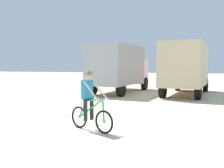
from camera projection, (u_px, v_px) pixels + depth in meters
ground_plane at (70, 124)px, 8.47m from camera, size 120.00×120.00×0.00m
box_truck_grey_hauler at (120, 67)px, 18.41m from camera, size 3.05×6.96×3.35m
box_truck_tan_camper at (186, 67)px, 16.97m from camera, size 3.10×6.97×3.35m
cyclist_orange_shirt at (90, 102)px, 7.61m from camera, size 1.62×0.79×1.82m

